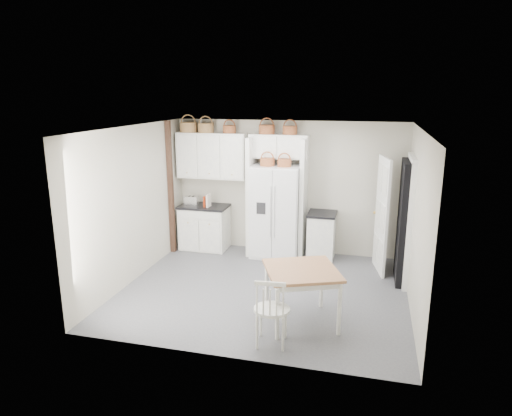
# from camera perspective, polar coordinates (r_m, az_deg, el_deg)

# --- Properties ---
(floor) EXTENTS (4.50, 4.50, 0.00)m
(floor) POSITION_cam_1_polar(r_m,az_deg,el_deg) (7.54, 1.02, -10.19)
(floor) COLOR #45464E
(floor) RESTS_ON ground
(ceiling) EXTENTS (4.50, 4.50, 0.00)m
(ceiling) POSITION_cam_1_polar(r_m,az_deg,el_deg) (6.88, 1.11, 9.93)
(ceiling) COLOR white
(ceiling) RESTS_ON wall_back
(wall_back) EXTENTS (4.50, 0.00, 4.50)m
(wall_back) POSITION_cam_1_polar(r_m,az_deg,el_deg) (9.00, 3.99, 2.59)
(wall_back) COLOR #B0AA95
(wall_back) RESTS_ON floor
(wall_left) EXTENTS (0.00, 4.00, 4.00)m
(wall_left) POSITION_cam_1_polar(r_m,az_deg,el_deg) (7.90, -15.03, 0.46)
(wall_left) COLOR #B0AA95
(wall_left) RESTS_ON floor
(wall_right) EXTENTS (0.00, 4.00, 4.00)m
(wall_right) POSITION_cam_1_polar(r_m,az_deg,el_deg) (6.96, 19.42, -1.74)
(wall_right) COLOR #B0AA95
(wall_right) RESTS_ON floor
(refrigerator) EXTENTS (0.92, 0.74, 1.78)m
(refrigerator) POSITION_cam_1_polar(r_m,az_deg,el_deg) (8.80, 2.58, -0.41)
(refrigerator) COLOR white
(refrigerator) RESTS_ON floor
(base_cab_left) EXTENTS (0.93, 0.59, 0.86)m
(base_cab_left) POSITION_cam_1_polar(r_m,az_deg,el_deg) (9.37, -6.45, -2.48)
(base_cab_left) COLOR silver
(base_cab_left) RESTS_ON floor
(base_cab_right) EXTENTS (0.49, 0.59, 0.87)m
(base_cab_right) POSITION_cam_1_polar(r_m,az_deg,el_deg) (8.84, 8.17, -3.56)
(base_cab_right) COLOR silver
(base_cab_right) RESTS_ON floor
(dining_table) EXTENTS (1.24, 1.24, 0.79)m
(dining_table) POSITION_cam_1_polar(r_m,az_deg,el_deg) (6.44, 5.66, -10.86)
(dining_table) COLOR brown
(dining_table) RESTS_ON floor
(windsor_chair) EXTENTS (0.50, 0.46, 0.95)m
(windsor_chair) POSITION_cam_1_polar(r_m,az_deg,el_deg) (5.87, 1.99, -12.55)
(windsor_chair) COLOR silver
(windsor_chair) RESTS_ON floor
(counter_left) EXTENTS (0.97, 0.63, 0.04)m
(counter_left) POSITION_cam_1_polar(r_m,az_deg,el_deg) (9.25, -6.53, 0.20)
(counter_left) COLOR black
(counter_left) RESTS_ON base_cab_left
(counter_right) EXTENTS (0.53, 0.63, 0.04)m
(counter_right) POSITION_cam_1_polar(r_m,az_deg,el_deg) (8.71, 8.28, -0.72)
(counter_right) COLOR black
(counter_right) RESTS_ON base_cab_right
(toaster) EXTENTS (0.27, 0.16, 0.19)m
(toaster) POSITION_cam_1_polar(r_m,az_deg,el_deg) (9.27, -8.06, 0.90)
(toaster) COLOR silver
(toaster) RESTS_ON counter_left
(cookbook_red) EXTENTS (0.07, 0.15, 0.22)m
(cookbook_red) POSITION_cam_1_polar(r_m,az_deg,el_deg) (9.12, -6.28, 0.84)
(cookbook_red) COLOR #B02E0E
(cookbook_red) RESTS_ON counter_left
(cookbook_cream) EXTENTS (0.05, 0.17, 0.25)m
(cookbook_cream) POSITION_cam_1_polar(r_m,az_deg,el_deg) (9.10, -5.96, 0.93)
(cookbook_cream) COLOR beige
(cookbook_cream) RESTS_ON counter_left
(basket_upper_a) EXTENTS (0.34, 0.34, 0.19)m
(basket_upper_a) POSITION_cam_1_polar(r_m,az_deg,el_deg) (9.24, -8.45, 9.96)
(basket_upper_a) COLOR brown
(basket_upper_a) RESTS_ON upper_cabinet
(basket_upper_b) EXTENTS (0.31, 0.31, 0.18)m
(basket_upper_b) POSITION_cam_1_polar(r_m,az_deg,el_deg) (9.11, -6.29, 9.93)
(basket_upper_b) COLOR brown
(basket_upper_b) RESTS_ON upper_cabinet
(basket_upper_c) EXTENTS (0.25, 0.25, 0.15)m
(basket_upper_c) POSITION_cam_1_polar(r_m,az_deg,el_deg) (8.95, -3.35, 9.80)
(basket_upper_c) COLOR brown
(basket_upper_c) RESTS_ON upper_cabinet
(basket_bridge_a) EXTENTS (0.30, 0.30, 0.17)m
(basket_bridge_a) POSITION_cam_1_polar(r_m,az_deg,el_deg) (8.76, 1.35, 9.79)
(basket_bridge_a) COLOR brown
(basket_bridge_a) RESTS_ON bridge_cabinet
(basket_bridge_b) EXTENTS (0.27, 0.27, 0.16)m
(basket_bridge_b) POSITION_cam_1_polar(r_m,az_deg,el_deg) (8.67, 4.26, 9.67)
(basket_bridge_b) COLOR brown
(basket_bridge_b) RESTS_ON bridge_cabinet
(basket_fridge_a) EXTENTS (0.27, 0.27, 0.14)m
(basket_fridge_a) POSITION_cam_1_polar(r_m,az_deg,el_deg) (8.54, 1.42, 5.76)
(basket_fridge_a) COLOR brown
(basket_fridge_a) RESTS_ON refrigerator
(basket_fridge_b) EXTENTS (0.26, 0.26, 0.14)m
(basket_fridge_b) POSITION_cam_1_polar(r_m,az_deg,el_deg) (8.48, 3.56, 5.65)
(basket_fridge_b) COLOR brown
(basket_fridge_b) RESTS_ON refrigerator
(upper_cabinet) EXTENTS (1.40, 0.34, 0.90)m
(upper_cabinet) POSITION_cam_1_polar(r_m,az_deg,el_deg) (9.12, -5.51, 6.54)
(upper_cabinet) COLOR silver
(upper_cabinet) RESTS_ON wall_back
(bridge_cabinet) EXTENTS (1.12, 0.34, 0.45)m
(bridge_cabinet) POSITION_cam_1_polar(r_m,az_deg,el_deg) (8.74, 2.90, 7.72)
(bridge_cabinet) COLOR silver
(bridge_cabinet) RESTS_ON wall_back
(fridge_panel_left) EXTENTS (0.08, 0.60, 2.30)m
(fridge_panel_left) POSITION_cam_1_polar(r_m,az_deg,el_deg) (8.89, -0.57, 1.48)
(fridge_panel_left) COLOR silver
(fridge_panel_left) RESTS_ON floor
(fridge_panel_right) EXTENTS (0.08, 0.60, 2.30)m
(fridge_panel_right) POSITION_cam_1_polar(r_m,az_deg,el_deg) (8.69, 5.95, 1.10)
(fridge_panel_right) COLOR silver
(fridge_panel_right) RESTS_ON floor
(trim_post) EXTENTS (0.09, 0.09, 2.60)m
(trim_post) POSITION_cam_1_polar(r_m,az_deg,el_deg) (9.05, -10.62, 2.44)
(trim_post) COLOR black
(trim_post) RESTS_ON floor
(doorway_void) EXTENTS (0.18, 0.85, 2.05)m
(doorway_void) POSITION_cam_1_polar(r_m,az_deg,el_deg) (7.98, 18.05, -1.66)
(doorway_void) COLOR black
(doorway_void) RESTS_ON floor
(door_slab) EXTENTS (0.21, 0.79, 2.05)m
(door_slab) POSITION_cam_1_polar(r_m,az_deg,el_deg) (8.29, 15.44, -0.90)
(door_slab) COLOR white
(door_slab) RESTS_ON floor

